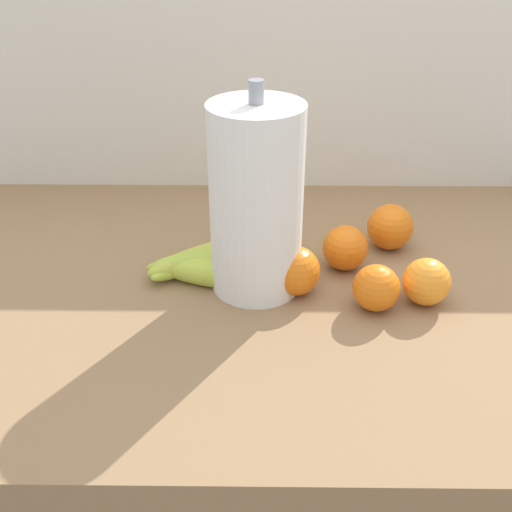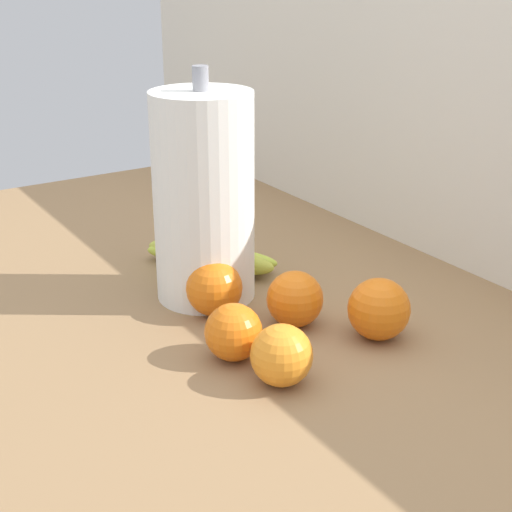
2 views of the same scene
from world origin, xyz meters
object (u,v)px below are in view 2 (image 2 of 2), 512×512
orange_right (233,332)px  paper_towel_roll (204,198)px  orange_back_right (214,288)px  orange_far_right (379,309)px  orange_back_left (282,355)px  orange_center (295,299)px  banana_bunch (196,260)px

orange_right → paper_towel_roll: paper_towel_roll is taller
orange_right → orange_back_right: bearing=161.0°
orange_right → orange_back_right: (-0.11, 0.04, 0.00)m
orange_back_right → paper_towel_roll: bearing=161.1°
orange_right → orange_back_right: orange_back_right is taller
orange_far_right → paper_towel_roll: bearing=-152.4°
orange_back_left → orange_center: bearing=138.6°
banana_bunch → orange_center: 0.21m
orange_far_right → orange_back_left: size_ratio=1.11×
orange_back_right → banana_bunch: bearing=161.2°
banana_bunch → paper_towel_roll: bearing=-18.8°
banana_bunch → paper_towel_roll: paper_towel_roll is taller
orange_back_right → orange_back_left: bearing=-7.1°
orange_back_right → paper_towel_roll: (-0.06, 0.02, 0.10)m
paper_towel_roll → orange_back_left: bearing=-10.0°
orange_right → orange_center: bearing=105.8°
orange_right → paper_towel_roll: bearing=161.0°
orange_center → orange_back_right: bearing=-139.5°
banana_bunch → paper_towel_roll: size_ratio=0.70×
banana_bunch → orange_far_right: orange_far_right is taller
orange_right → paper_towel_roll: (-0.17, 0.06, 0.10)m
orange_back_left → orange_far_right: bearing=98.3°
banana_bunch → orange_back_left: bearing=-12.1°
orange_right → orange_back_left: size_ratio=0.98×
banana_bunch → orange_far_right: bearing=17.0°
orange_right → orange_back_left: (0.07, 0.02, 0.00)m
orange_back_left → orange_back_right: 0.18m
orange_center → orange_far_right: (0.08, 0.06, 0.00)m
orange_back_left → orange_right: bearing=-168.2°
orange_right → orange_far_right: size_ratio=0.88×
banana_bunch → orange_far_right: (0.29, 0.09, 0.02)m
orange_right → orange_center: (-0.03, 0.11, 0.00)m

